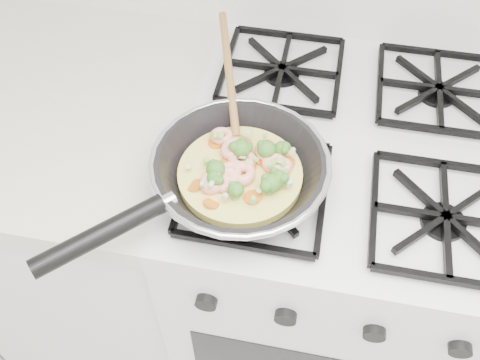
# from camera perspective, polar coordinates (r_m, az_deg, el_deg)

# --- Properties ---
(stove) EXTENTS (0.60, 0.60, 0.92)m
(stove) POSITION_cam_1_polar(r_m,az_deg,el_deg) (1.32, 8.83, -8.89)
(stove) COLOR white
(stove) RESTS_ON ground
(counter_left) EXTENTS (1.00, 0.60, 0.90)m
(counter_left) POSITION_cam_1_polar(r_m,az_deg,el_deg) (1.52, -22.72, -3.36)
(counter_left) COLOR white
(counter_left) RESTS_ON ground
(skillet) EXTENTS (0.39, 0.58, 0.09)m
(skillet) POSITION_cam_1_polar(r_m,az_deg,el_deg) (0.83, -0.30, 1.03)
(skillet) COLOR black
(skillet) RESTS_ON stove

